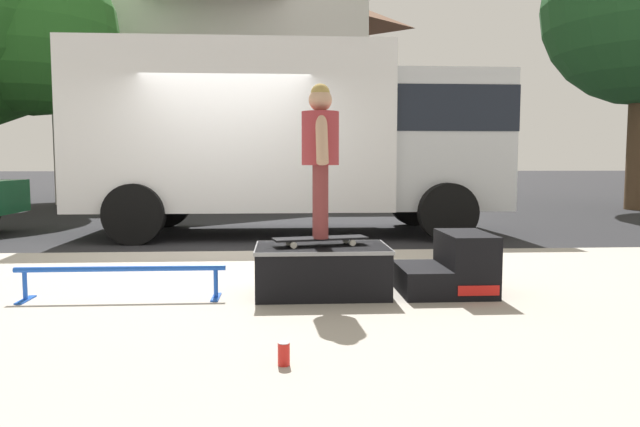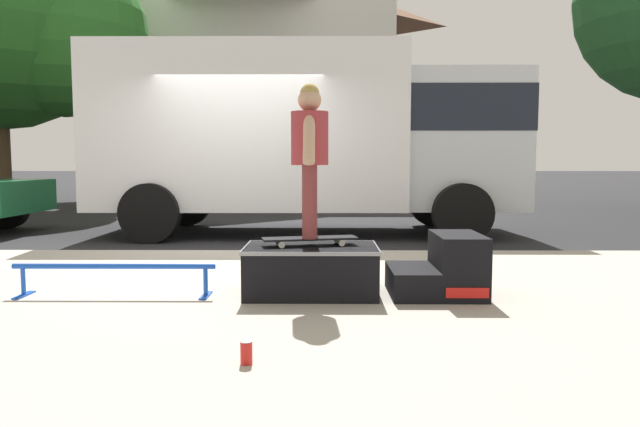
# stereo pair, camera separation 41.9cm
# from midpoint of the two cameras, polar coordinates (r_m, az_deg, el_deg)

# --- Properties ---
(ground_plane) EXTENTS (140.00, 140.00, 0.00)m
(ground_plane) POSITION_cam_midpoint_polar(r_m,az_deg,el_deg) (7.83, -7.31, -3.90)
(ground_plane) COLOR black
(sidewalk_slab) EXTENTS (50.00, 5.00, 0.12)m
(sidewalk_slab) POSITION_cam_midpoint_polar(r_m,az_deg,el_deg) (4.92, -12.06, -8.63)
(sidewalk_slab) COLOR #A8A093
(sidewalk_slab) RESTS_ON ground
(skate_box) EXTENTS (1.09, 0.68, 0.41)m
(skate_box) POSITION_cam_midpoint_polar(r_m,az_deg,el_deg) (4.84, 1.62, -5.41)
(skate_box) COLOR black
(skate_box) RESTS_ON sidewalk_slab
(kicker_ramp) EXTENTS (0.75, 0.69, 0.51)m
(kicker_ramp) POSITION_cam_midpoint_polar(r_m,az_deg,el_deg) (4.98, 14.35, -5.34)
(kicker_ramp) COLOR black
(kicker_ramp) RESTS_ON sidewalk_slab
(grind_rail) EXTENTS (1.66, 0.28, 0.27)m
(grind_rail) POSITION_cam_midpoint_polar(r_m,az_deg,el_deg) (4.99, -17.25, -5.43)
(grind_rail) COLOR blue
(grind_rail) RESTS_ON sidewalk_slab
(skateboard) EXTENTS (0.80, 0.36, 0.07)m
(skateboard) POSITION_cam_midpoint_polar(r_m,az_deg,el_deg) (4.81, 1.49, -2.50)
(skateboard) COLOR black
(skateboard) RESTS_ON skate_box
(skater_kid) EXTENTS (0.30, 0.64, 1.25)m
(skater_kid) POSITION_cam_midpoint_polar(r_m,az_deg,el_deg) (4.77, 1.51, 6.45)
(skater_kid) COLOR brown
(skater_kid) RESTS_ON skateboard
(soda_can) EXTENTS (0.07, 0.07, 0.13)m
(soda_can) POSITION_cam_midpoint_polar(r_m,az_deg,el_deg) (3.25, -3.47, -13.47)
(soda_can) COLOR red
(soda_can) RESTS_ON sidewalk_slab
(box_truck) EXTENTS (6.91, 2.63, 3.05)m
(box_truck) POSITION_cam_midpoint_polar(r_m,az_deg,el_deg) (9.88, 0.17, 7.88)
(box_truck) COLOR white
(box_truck) RESTS_ON ground
(street_tree_main) EXTENTS (6.94, 6.31, 8.32)m
(street_tree_main) POSITION_cam_midpoint_polar(r_m,az_deg,el_deg) (16.93, -27.67, 17.36)
(street_tree_main) COLOR brown
(street_tree_main) RESTS_ON ground
(house_behind) EXTENTS (9.54, 8.23, 8.40)m
(house_behind) POSITION_cam_midpoint_polar(r_m,az_deg,el_deg) (21.42, -5.58, 13.17)
(house_behind) COLOR silver
(house_behind) RESTS_ON ground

